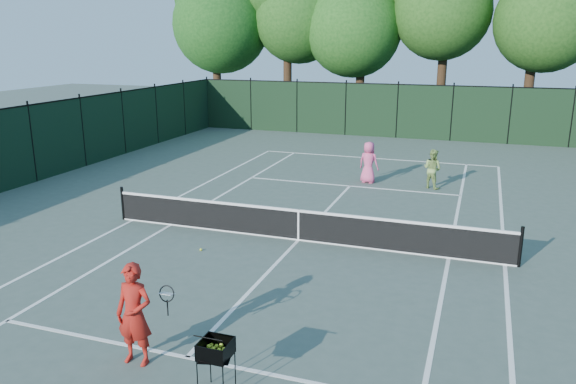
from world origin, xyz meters
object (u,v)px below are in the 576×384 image
(coach, at_px, (134,314))
(player_green, at_px, (432,169))
(player_pink, at_px, (369,162))
(loose_ball_midcourt, at_px, (201,250))
(ball_hopper, at_px, (216,349))

(coach, xyz_separation_m, player_green, (3.74, 13.96, -0.18))
(player_pink, distance_m, player_green, 2.45)
(player_green, bearing_deg, player_pink, 27.51)
(player_green, xyz_separation_m, loose_ball_midcourt, (-5.22, -8.79, -0.72))
(coach, relative_size, player_pink, 1.13)
(coach, relative_size, loose_ball_midcourt, 27.20)
(player_pink, relative_size, loose_ball_midcourt, 24.09)
(loose_ball_midcourt, bearing_deg, player_pink, 72.53)
(coach, distance_m, ball_hopper, 1.76)
(player_green, height_order, ball_hopper, player_green)
(player_green, bearing_deg, loose_ball_midcourt, 87.25)
(player_green, bearing_deg, coach, 102.94)
(loose_ball_midcourt, bearing_deg, ball_hopper, -59.94)
(coach, height_order, player_green, coach)
(coach, height_order, player_pink, coach)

